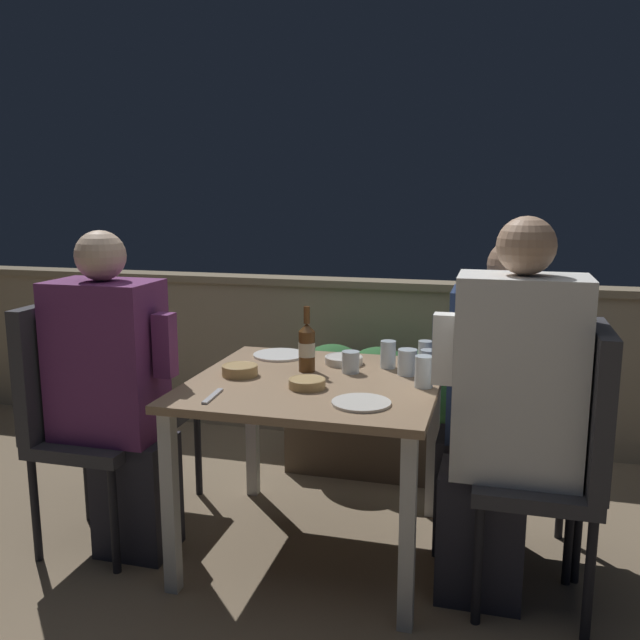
{
  "coord_description": "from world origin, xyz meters",
  "views": [
    {
      "loc": [
        0.66,
        -2.41,
        1.42
      ],
      "look_at": [
        0.0,
        0.07,
        0.92
      ],
      "focal_mm": 38.0,
      "sensor_mm": 36.0,
      "label": 1
    }
  ],
  "objects": [
    {
      "name": "glass_cup_2",
      "position": [
        0.38,
        0.35,
        0.75
      ],
      "size": [
        0.06,
        0.06,
        0.1
      ],
      "color": "silver",
      "rests_on": "dining_table"
    },
    {
      "name": "chair_left_far",
      "position": [
        -0.93,
        0.17,
        0.59
      ],
      "size": [
        0.41,
        0.4,
        0.99
      ],
      "color": "#333338",
      "rests_on": "ground_plane"
    },
    {
      "name": "glass_cup_5",
      "position": [
        0.41,
        0.23,
        0.75
      ],
      "size": [
        0.07,
        0.07,
        0.09
      ],
      "color": "silver",
      "rests_on": "dining_table"
    },
    {
      "name": "plate_0",
      "position": [
        -0.25,
        0.32,
        0.71
      ],
      "size": [
        0.23,
        0.23,
        0.01
      ],
      "color": "white",
      "rests_on": "dining_table"
    },
    {
      "name": "glass_cup_0",
      "position": [
        0.33,
        0.16,
        0.76
      ],
      "size": [
        0.08,
        0.08,
        0.1
      ],
      "color": "silver",
      "rests_on": "dining_table"
    },
    {
      "name": "person_white_polo",
      "position": [
        0.71,
        -0.15,
        0.67
      ],
      "size": [
        0.49,
        0.26,
        1.34
      ],
      "color": "#282833",
      "rests_on": "ground_plane"
    },
    {
      "name": "glass_cup_3",
      "position": [
        0.11,
        0.14,
        0.75
      ],
      "size": [
        0.07,
        0.07,
        0.09
      ],
      "color": "silver",
      "rests_on": "dining_table"
    },
    {
      "name": "beer_bottle",
      "position": [
        -0.07,
        0.11,
        0.8
      ],
      "size": [
        0.07,
        0.07,
        0.26
      ],
      "color": "brown",
      "rests_on": "dining_table"
    },
    {
      "name": "bowl_0",
      "position": [
        -0.3,
        -0.02,
        0.73
      ],
      "size": [
        0.14,
        0.14,
        0.04
      ],
      "color": "tan",
      "rests_on": "dining_table"
    },
    {
      "name": "dining_table",
      "position": [
        0.0,
        0.0,
        0.62
      ],
      "size": [
        0.94,
        0.92,
        0.7
      ],
      "color": "#937556",
      "rests_on": "ground_plane"
    },
    {
      "name": "planter_hedge",
      "position": [
        0.1,
        0.86,
        0.36
      ],
      "size": [
        0.89,
        0.47,
        0.64
      ],
      "color": "brown",
      "rests_on": "ground_plane"
    },
    {
      "name": "chair_left_near",
      "position": [
        -0.95,
        -0.19,
        0.59
      ],
      "size": [
        0.41,
        0.4,
        0.99
      ],
      "color": "#333338",
      "rests_on": "ground_plane"
    },
    {
      "name": "plate_1",
      "position": [
        0.23,
        -0.25,
        0.71
      ],
      "size": [
        0.2,
        0.2,
        0.01
      ],
      "color": "silver",
      "rests_on": "dining_table"
    },
    {
      "name": "chair_right_near",
      "position": [
        0.91,
        -0.15,
        0.59
      ],
      "size": [
        0.41,
        0.4,
        0.99
      ],
      "color": "#333338",
      "rests_on": "ground_plane"
    },
    {
      "name": "glass_cup_4",
      "position": [
        0.41,
        0.01,
        0.76
      ],
      "size": [
        0.07,
        0.07,
        0.12
      ],
      "color": "silver",
      "rests_on": "dining_table"
    },
    {
      "name": "bowl_2",
      "position": [
        0.05,
        0.26,
        0.72
      ],
      "size": [
        0.16,
        0.16,
        0.03
      ],
      "color": "beige",
      "rests_on": "dining_table"
    },
    {
      "name": "parapet_wall",
      "position": [
        0.0,
        1.32,
        0.47
      ],
      "size": [
        9.0,
        0.18,
        0.92
      ],
      "color": "gray",
      "rests_on": "ground_plane"
    },
    {
      "name": "glass_cup_1",
      "position": [
        0.24,
        0.25,
        0.76
      ],
      "size": [
        0.06,
        0.06,
        0.11
      ],
      "color": "silver",
      "rests_on": "dining_table"
    },
    {
      "name": "fork_0",
      "position": [
        -0.29,
        -0.31,
        0.71
      ],
      "size": [
        0.03,
        0.17,
        0.01
      ],
      "color": "silver",
      "rests_on": "dining_table"
    },
    {
      "name": "chair_right_far",
      "position": [
        0.88,
        0.17,
        0.59
      ],
      "size": [
        0.41,
        0.4,
        0.99
      ],
      "color": "#333338",
      "rests_on": "ground_plane"
    },
    {
      "name": "bowl_1",
      "position": [
        -0.0,
        -0.12,
        0.72
      ],
      "size": [
        0.14,
        0.14,
        0.04
      ],
      "color": "tan",
      "rests_on": "dining_table"
    },
    {
      "name": "person_navy_jumper",
      "position": [
        0.68,
        0.17,
        0.62
      ],
      "size": [
        0.5,
        0.26,
        1.24
      ],
      "color": "#282833",
      "rests_on": "ground_plane"
    },
    {
      "name": "ground_plane",
      "position": [
        0.0,
        0.0,
        0.0
      ],
      "size": [
        16.0,
        16.0,
        0.0
      ],
      "primitive_type": "plane",
      "color": "#847056"
    },
    {
      "name": "person_purple_stripe",
      "position": [
        -0.75,
        -0.19,
        0.64
      ],
      "size": [
        0.49,
        0.26,
        1.27
      ],
      "color": "#282833",
      "rests_on": "ground_plane"
    }
  ]
}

